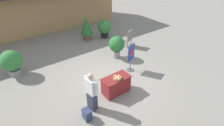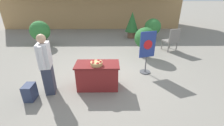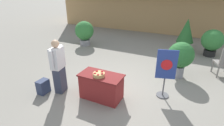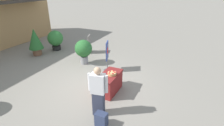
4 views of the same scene
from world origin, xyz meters
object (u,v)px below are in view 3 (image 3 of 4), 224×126
at_px(poster_board, 166,72).
at_px(potted_plant_far_right, 181,56).
at_px(potted_plant_far_left, 186,32).
at_px(display_table, 101,86).
at_px(person_visitor, 58,67).
at_px(potted_plant_near_right, 212,41).
at_px(apple_basket, 99,74).
at_px(backpack, 43,87).
at_px(potted_plant_near_left, 84,32).

relative_size(poster_board, potted_plant_far_right, 1.13).
bearing_deg(potted_plant_far_right, potted_plant_far_left, 91.90).
distance_m(display_table, poster_board, 1.83).
xyz_separation_m(person_visitor, potted_plant_near_right, (4.13, 5.28, -0.13)).
relative_size(display_table, potted_plant_far_right, 0.96).
distance_m(apple_basket, poster_board, 1.85).
bearing_deg(backpack, potted_plant_near_left, 108.61).
relative_size(backpack, potted_plant_far_right, 0.33).
bearing_deg(backpack, apple_basket, 14.68).
bearing_deg(potted_plant_far_left, potted_plant_near_right, -20.15).
bearing_deg(display_table, person_visitor, -169.57).
bearing_deg(potted_plant_far_left, backpack, -119.40).
height_order(backpack, potted_plant_far_right, potted_plant_far_right).
height_order(person_visitor, potted_plant_far_right, person_visitor).
relative_size(potted_plant_near_left, potted_plant_near_right, 1.05).
bearing_deg(backpack, person_visitor, 36.68).
bearing_deg(potted_plant_near_right, person_visitor, -128.02).
xyz_separation_m(poster_board, potted_plant_far_left, (0.13, 4.60, 0.11)).
distance_m(person_visitor, poster_board, 3.05).
bearing_deg(apple_basket, person_visitor, -173.94).
xyz_separation_m(backpack, potted_plant_near_right, (4.54, 5.59, 0.49)).
bearing_deg(display_table, potted_plant_far_left, 72.76).
bearing_deg(backpack, potted_plant_far_left, 60.60).
xyz_separation_m(display_table, potted_plant_far_left, (1.70, 5.47, 0.51)).
bearing_deg(apple_basket, poster_board, 31.60).
xyz_separation_m(potted_plant_far_right, potted_plant_far_left, (-0.10, 3.16, 0.10)).
height_order(backpack, poster_board, poster_board).
distance_m(display_table, backpack, 1.78).
distance_m(backpack, potted_plant_far_left, 6.93).
bearing_deg(display_table, backpack, -162.25).
distance_m(backpack, potted_plant_near_left, 4.69).
relative_size(apple_basket, person_visitor, 0.20).
bearing_deg(potted_plant_near_left, apple_basket, -51.45).
xyz_separation_m(poster_board, potted_plant_near_right, (1.29, 4.18, -0.07)).
height_order(display_table, potted_plant_near_right, potted_plant_near_right).
distance_m(person_visitor, potted_plant_far_right, 4.00).
distance_m(potted_plant_far_right, potted_plant_far_left, 3.16).
relative_size(display_table, potted_plant_far_left, 0.78).
distance_m(potted_plant_near_left, potted_plant_far_right, 5.22).
distance_m(apple_basket, potted_plant_near_left, 5.08).
bearing_deg(person_visitor, potted_plant_far_right, 29.13).
relative_size(display_table, backpack, 2.87).
bearing_deg(potted_plant_far_right, person_visitor, -140.45).
bearing_deg(poster_board, backpack, -83.18).
height_order(person_visitor, backpack, person_visitor).
bearing_deg(potted_plant_near_left, potted_plant_far_left, 18.13).
xyz_separation_m(apple_basket, backpack, (-1.68, -0.44, -0.59)).
distance_m(display_table, person_visitor, 1.38).
relative_size(person_visitor, potted_plant_far_left, 1.05).
relative_size(display_table, apple_basket, 3.80).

